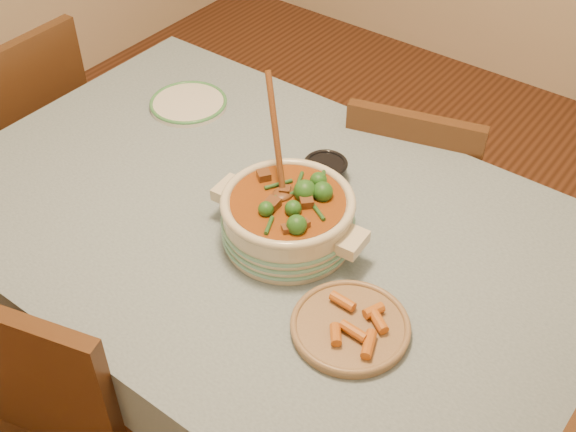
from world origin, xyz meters
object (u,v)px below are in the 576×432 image
Objects in this scene: dining_table at (267,248)px; fried_plate at (350,325)px; white_plate at (188,103)px; condiment_bowl at (325,170)px; stew_casserole at (288,214)px; chair_far at (411,194)px; chair_left at (25,132)px.

fried_plate is (0.35, -0.16, 0.11)m from dining_table.
white_plate is 2.30× the size of condiment_bowl.
stew_casserole is 0.47× the size of chair_far.
fried_plate is at bearing -26.26° from white_plate.
stew_casserole is (0.08, -0.02, 0.17)m from dining_table.
chair_left is at bearing 8.03° from chair_far.
dining_table is 0.19m from stew_casserole.
condiment_bowl is at bearing -4.49° from white_plate.
dining_table is 0.25m from condiment_bowl.
fried_plate is at bearing 92.61° from chair_far.
chair_far is (0.01, 0.63, -0.36)m from stew_casserole.
chair_far is at bearing 81.66° from dining_table.
chair_far is at bearing 80.54° from condiment_bowl.
dining_table is at bearing -96.28° from condiment_bowl.
dining_table is 5.98× the size of fried_plate.
white_plate is 0.35× the size of chair_far.
condiment_bowl is 0.51m from chair_far.
white_plate is (-0.58, 0.28, -0.07)m from stew_casserole.
chair_left reaches higher than chair_far.
fried_plate is at bearing -27.74° from stew_casserole.
chair_left is at bearing 175.74° from stew_casserole.
condiment_bowl is (-0.06, 0.24, -0.04)m from stew_casserole.
chair_left is (-1.48, 0.23, -0.27)m from fried_plate.
dining_table is at bearing 84.81° from chair_left.
dining_table is 13.23× the size of condiment_bowl.
stew_casserole is 0.25m from condiment_bowl.
stew_casserole is 3.10× the size of condiment_bowl.
stew_casserole is at bearing 84.13° from chair_left.
chair_left reaches higher than dining_table.
white_plate is 0.75m from chair_far.
dining_table is 0.65m from chair_far.
white_plate is at bearing 105.02° from chair_left.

